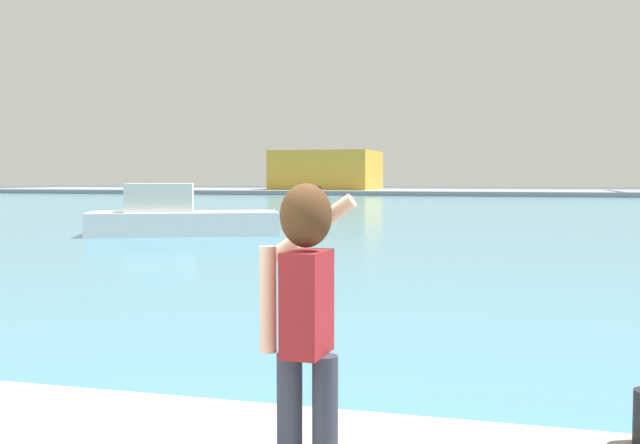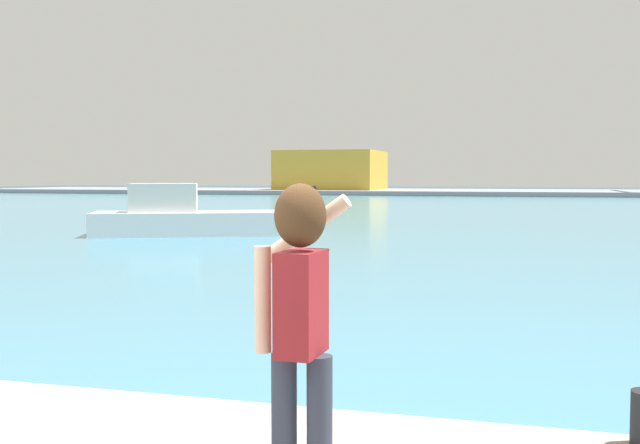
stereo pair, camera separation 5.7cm
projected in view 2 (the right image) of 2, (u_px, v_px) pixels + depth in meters
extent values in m
plane|color=#334751|center=(495.00, 209.00, 52.13)|extent=(220.00, 220.00, 0.00)
cube|color=teal|center=(496.00, 208.00, 54.06)|extent=(140.00, 100.00, 0.02)
cube|color=gray|center=(510.00, 192.00, 92.49)|extent=(140.00, 20.00, 0.54)
cylinder|color=#2D3342|center=(284.00, 428.00, 4.08)|extent=(0.14, 0.14, 0.82)
cylinder|color=#2D3342|center=(320.00, 431.00, 4.02)|extent=(0.14, 0.14, 0.82)
cube|color=maroon|center=(302.00, 303.00, 4.01)|extent=(0.22, 0.35, 0.56)
sphere|color=#E0B293|center=(301.00, 217.00, 3.98)|extent=(0.22, 0.22, 0.22)
ellipsoid|color=#472D19|center=(300.00, 216.00, 3.96)|extent=(0.28, 0.26, 0.34)
cylinder|color=#E0B293|center=(263.00, 299.00, 4.06)|extent=(0.09, 0.09, 0.58)
cylinder|color=#E0B293|center=(306.00, 229.00, 4.21)|extent=(0.53, 0.11, 0.40)
cube|color=black|center=(313.00, 198.00, 4.31)|extent=(0.02, 0.07, 0.14)
cube|color=white|center=(188.00, 223.00, 29.08)|extent=(7.58, 5.05, 0.90)
cube|color=silver|center=(164.00, 198.00, 28.89)|extent=(3.03, 2.64, 1.10)
cube|color=gold|center=(332.00, 170.00, 99.17)|extent=(12.81, 12.02, 5.04)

